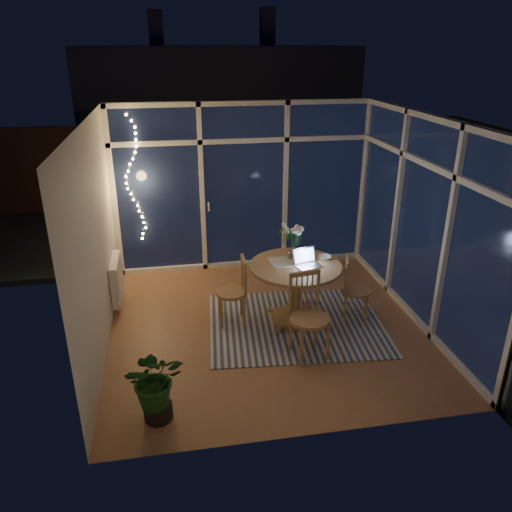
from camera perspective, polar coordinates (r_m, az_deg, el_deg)
name	(u,v)px	position (r m, az deg, el deg)	size (l,w,h in m)	color
floor	(268,325)	(6.53, 1.41, -7.90)	(4.00, 4.00, 0.00)	#966441
ceiling	(271,119)	(5.64, 1.67, 15.35)	(4.00, 4.00, 0.00)	silver
wall_back	(244,187)	(7.84, -1.42, 7.87)	(4.00, 0.04, 2.60)	silver
wall_front	(317,313)	(4.20, 7.02, -6.52)	(4.00, 0.04, 2.60)	silver
wall_left	(96,242)	(5.91, -17.83, 1.55)	(0.04, 4.00, 2.60)	silver
wall_right	(425,221)	(6.64, 18.73, 3.77)	(0.04, 4.00, 2.60)	silver
window_wall_back	(244,188)	(7.80, -1.38, 7.80)	(4.00, 0.10, 2.60)	white
window_wall_right	(422,222)	(6.62, 18.43, 3.76)	(0.10, 4.00, 2.60)	white
radiator	(116,279)	(7.08, -15.67, -2.55)	(0.10, 0.70, 0.58)	white
fairy_lights	(133,180)	(7.60, -13.83, 8.47)	(0.24, 0.10, 1.85)	#E8B05C
garden_patio	(246,210)	(11.14, -1.18, 5.26)	(12.00, 6.00, 0.10)	black
garden_fence	(220,163)	(11.30, -4.17, 10.51)	(11.00, 0.08, 1.80)	#321F12
neighbour_roof	(217,90)	(14.09, -4.46, 18.37)	(7.00, 3.00, 2.20)	#34353E
garden_shrubs	(190,214)	(9.35, -7.57, 4.78)	(0.90, 0.90, 0.90)	black
rug	(296,323)	(6.57, 4.55, -7.69)	(2.24, 1.79, 0.01)	beige
dining_table	(295,293)	(6.46, 4.44, -4.26)	(1.17, 1.17, 0.80)	#9B6C46
chair_left	(231,291)	(6.38, -2.84, -4.01)	(0.42, 0.42, 0.91)	#9B6C46
chair_right	(357,289)	(6.60, 11.48, -3.74)	(0.40, 0.40, 0.86)	#9B6C46
chair_front	(310,317)	(5.71, 6.17, -6.98)	(0.47, 0.47, 1.02)	#9B6C46
laptop	(309,258)	(6.22, 6.06, -0.23)	(0.31, 0.27, 0.23)	silver
flower_vase	(294,251)	(6.44, 4.42, 0.60)	(0.20, 0.20, 0.21)	silver
bowl	(325,257)	(6.50, 7.87, -0.16)	(0.15, 0.15, 0.04)	white
newspapers	(287,262)	(6.36, 3.55, -0.66)	(0.39, 0.30, 0.01)	silver
phone	(306,269)	(6.17, 5.75, -1.53)	(0.10, 0.05, 0.01)	black
potted_plant	(156,386)	(4.97, -11.37, -14.36)	(0.54, 0.47, 0.76)	#1B4C1B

